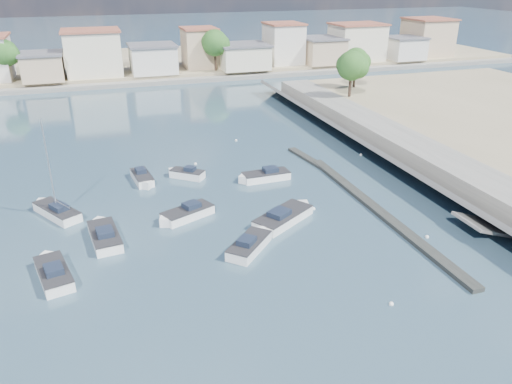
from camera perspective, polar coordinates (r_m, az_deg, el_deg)
ground at (r=69.42m, az=-4.28°, el=7.41°), size 400.00×400.00×0.00m
seawall_walkway at (r=54.27m, az=22.59°, el=1.78°), size 5.00×90.00×1.80m
breakwater at (r=47.85m, az=11.96°, el=-0.68°), size 2.00×31.02×0.35m
far_shore_land at (r=119.25m, az=-10.62°, el=14.41°), size 160.00×40.00×1.40m
far_shore_quay at (r=98.86m, az=-8.80°, el=12.44°), size 160.00×2.50×0.80m
far_town at (r=106.01m, az=-3.61°, el=15.92°), size 113.01×12.80×8.35m
shore_trees at (r=96.80m, az=-3.66°, el=15.92°), size 74.56×38.32×7.92m
motorboat_a at (r=38.10m, az=-22.18°, el=-8.51°), size 2.94×5.46×1.48m
motorboat_b at (r=38.68m, az=-0.62°, el=-6.01°), size 4.42×4.51×1.48m
motorboat_c at (r=51.19m, az=0.88°, el=1.78°), size 5.43×2.03×1.48m
motorboat_d at (r=43.67m, az=-8.10°, el=-2.56°), size 5.08×3.59×1.48m
motorboat_e at (r=41.76m, az=-16.96°, el=-4.75°), size 2.63×5.79×1.48m
motorboat_f at (r=52.32m, az=-8.04°, el=2.04°), size 3.63×3.30×1.48m
motorboat_g at (r=51.98m, az=-12.83°, el=1.51°), size 2.08×4.72×1.48m
motorboat_h at (r=42.98m, az=3.38°, el=-2.80°), size 6.13×5.10×1.48m
sailboat at (r=47.20m, az=-21.92°, el=-2.01°), size 4.26×5.49×9.00m
mooring_buoys at (r=49.27m, az=5.98°, el=0.32°), size 19.33×36.01×0.33m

